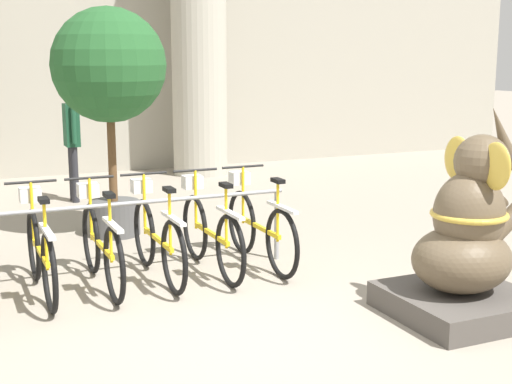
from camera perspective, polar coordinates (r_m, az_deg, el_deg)
name	(u,v)px	position (r m, az deg, el deg)	size (l,w,h in m)	color
ground_plane	(261,339)	(5.64, 0.42, -11.69)	(60.00, 60.00, 0.00)	gray
building_facade	(60,7)	(13.53, -15.39, 14.05)	(20.00, 0.20, 6.00)	#A39E8E
column_right	(199,29)	(13.11, -4.62, 12.86)	(1.24, 1.24, 5.16)	#ADA899
bike_rack	(67,222)	(6.94, -14.86, -2.34)	(4.48, 0.05, 0.77)	gray
bicycle_3	(40,251)	(6.81, -16.88, -4.51)	(0.48, 1.71, 0.99)	black
bicycle_4	(101,244)	(6.90, -12.31, -4.09)	(0.48, 1.71, 0.99)	black
bicycle_5	(157,238)	(7.05, -7.92, -3.63)	(0.48, 1.71, 0.99)	black
bicycle_6	(210,232)	(7.21, -3.68, -3.20)	(0.48, 1.71, 0.99)	black
bicycle_7	(259,226)	(7.44, 0.26, -2.74)	(0.48, 1.71, 0.99)	black
elephant_statue	(466,246)	(6.20, 16.46, -4.19)	(1.12, 1.12, 1.79)	#4C4742
person_pedestrian	(72,133)	(10.92, -14.53, 4.57)	(0.23, 0.47, 1.71)	#28282D
potted_tree	(109,75)	(8.66, -11.68, 9.17)	(1.36, 1.36, 2.73)	#4C4C4C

